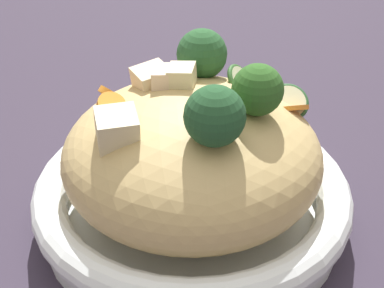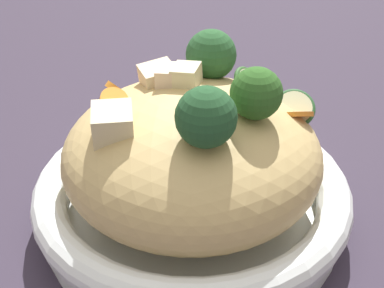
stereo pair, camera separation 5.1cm
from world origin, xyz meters
name	(u,v)px [view 1 (the left image)]	position (x,y,z in m)	size (l,w,h in m)	color
ground_plane	(192,219)	(0.00, 0.00, 0.00)	(3.00, 3.00, 0.00)	#332A3A
serving_bowl	(192,197)	(0.00, 0.00, 0.03)	(0.31, 0.31, 0.06)	white
noodle_heap	(192,154)	(0.00, 0.00, 0.08)	(0.25, 0.25, 0.12)	tan
broccoli_florets	(220,85)	(0.02, 0.01, 0.15)	(0.12, 0.19, 0.06)	#A5B57C
carrot_coins	(167,103)	(-0.03, 0.02, 0.12)	(0.21, 0.09, 0.03)	orange
zucchini_slices	(246,100)	(0.05, 0.03, 0.13)	(0.11, 0.13, 0.05)	beige
chicken_chunks	(151,95)	(-0.04, 0.00, 0.14)	(0.07, 0.14, 0.04)	beige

